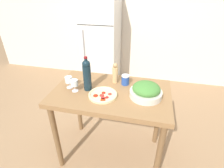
# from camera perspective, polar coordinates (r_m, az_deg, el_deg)

# --- Properties ---
(ground_plane) EXTENTS (14.00, 14.00, 0.00)m
(ground_plane) POSITION_cam_1_polar(r_m,az_deg,el_deg) (2.32, -0.21, -21.24)
(ground_plane) COLOR #9E7A56
(wall_back) EXTENTS (6.40, 0.08, 2.60)m
(wall_back) POSITION_cam_1_polar(r_m,az_deg,el_deg) (3.55, 8.06, 21.56)
(wall_back) COLOR silver
(wall_back) RESTS_ON ground_plane
(refrigerator) EXTENTS (0.62, 0.72, 1.70)m
(refrigerator) POSITION_cam_1_polar(r_m,az_deg,el_deg) (3.37, -3.42, 13.50)
(refrigerator) COLOR silver
(refrigerator) RESTS_ON ground_plane
(prep_counter) EXTENTS (1.15, 0.71, 0.89)m
(prep_counter) POSITION_cam_1_polar(r_m,az_deg,el_deg) (1.78, -0.26, -5.51)
(prep_counter) COLOR olive
(prep_counter) RESTS_ON ground_plane
(wine_bottle) EXTENTS (0.08, 0.08, 0.34)m
(wine_bottle) POSITION_cam_1_polar(r_m,az_deg,el_deg) (1.68, -8.18, 3.09)
(wine_bottle) COLOR #142833
(wine_bottle) RESTS_ON prep_counter
(wine_glass_near) EXTENTS (0.07, 0.07, 0.12)m
(wine_glass_near) POSITION_cam_1_polar(r_m,az_deg,el_deg) (1.71, -12.22, 0.20)
(wine_glass_near) COLOR silver
(wine_glass_near) RESTS_ON prep_counter
(wine_glass_far) EXTENTS (0.07, 0.07, 0.12)m
(wine_glass_far) POSITION_cam_1_polar(r_m,az_deg,el_deg) (1.78, -13.94, 1.22)
(wine_glass_far) COLOR silver
(wine_glass_far) RESTS_ON prep_counter
(pepper_mill) EXTENTS (0.06, 0.06, 0.22)m
(pepper_mill) POSITION_cam_1_polar(r_m,az_deg,el_deg) (1.82, 1.07, 3.53)
(pepper_mill) COLOR tan
(pepper_mill) RESTS_ON prep_counter
(salad_bowl) EXTENTS (0.30, 0.30, 0.14)m
(salad_bowl) POSITION_cam_1_polar(r_m,az_deg,el_deg) (1.63, 11.04, -2.21)
(salad_bowl) COLOR silver
(salad_bowl) RESTS_ON prep_counter
(homemade_pizza) EXTENTS (0.27, 0.27, 0.03)m
(homemade_pizza) POSITION_cam_1_polar(r_m,az_deg,el_deg) (1.64, -3.00, -3.52)
(homemade_pizza) COLOR beige
(homemade_pizza) RESTS_ON prep_counter
(salt_canister) EXTENTS (0.08, 0.08, 0.11)m
(salt_canister) POSITION_cam_1_polar(r_m,az_deg,el_deg) (1.81, 4.36, 1.39)
(salt_canister) COLOR #284CA3
(salt_canister) RESTS_ON prep_counter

